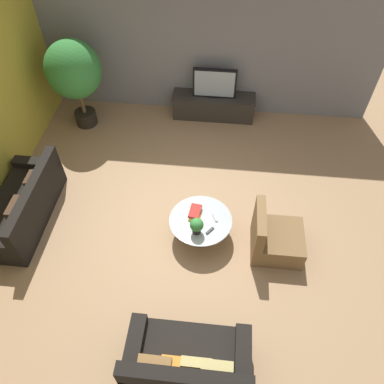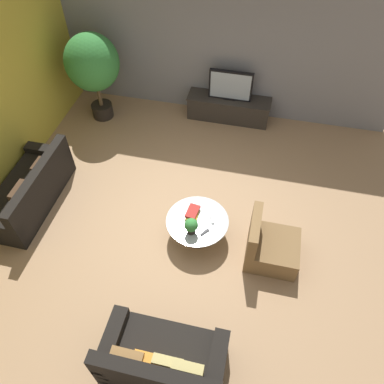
{
  "view_description": "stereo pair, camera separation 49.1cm",
  "coord_description": "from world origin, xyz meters",
  "px_view_note": "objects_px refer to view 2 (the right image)",
  "views": [
    {
      "loc": [
        0.61,
        -3.86,
        5.24
      ],
      "look_at": [
        0.19,
        0.16,
        0.55
      ],
      "focal_mm": 35.0,
      "sensor_mm": 36.0,
      "label": 1
    },
    {
      "loc": [
        1.09,
        -3.78,
        5.24
      ],
      "look_at": [
        0.19,
        0.16,
        0.55
      ],
      "focal_mm": 35.0,
      "sensor_mm": 36.0,
      "label": 2
    }
  ],
  "objects_px": {
    "media_console": "(229,108)",
    "potted_palm_tall": "(93,65)",
    "armchair_wicker": "(269,247)",
    "couch_by_wall": "(30,192)",
    "potted_plant_tabletop": "(191,226)",
    "coffee_table": "(197,225)",
    "couch_near_entry": "(162,361)",
    "television": "(231,86)"
  },
  "relations": [
    {
      "from": "media_console",
      "to": "couch_near_entry",
      "type": "relative_size",
      "value": 1.15
    },
    {
      "from": "couch_by_wall",
      "to": "couch_near_entry",
      "type": "bearing_deg",
      "value": 54.13
    },
    {
      "from": "media_console",
      "to": "potted_palm_tall",
      "type": "bearing_deg",
      "value": -168.85
    },
    {
      "from": "couch_near_entry",
      "to": "potted_palm_tall",
      "type": "relative_size",
      "value": 0.82
    },
    {
      "from": "coffee_table",
      "to": "couch_by_wall",
      "type": "height_order",
      "value": "couch_by_wall"
    },
    {
      "from": "potted_palm_tall",
      "to": "media_console",
      "type": "bearing_deg",
      "value": 11.15
    },
    {
      "from": "coffee_table",
      "to": "armchair_wicker",
      "type": "distance_m",
      "value": 1.19
    },
    {
      "from": "coffee_table",
      "to": "potted_palm_tall",
      "type": "xyz_separation_m",
      "value": [
        -2.74,
        2.67,
        0.98
      ]
    },
    {
      "from": "television",
      "to": "couch_near_entry",
      "type": "relative_size",
      "value": 0.58
    },
    {
      "from": "armchair_wicker",
      "to": "couch_by_wall",
      "type": "bearing_deg",
      "value": 87.35
    },
    {
      "from": "potted_palm_tall",
      "to": "armchair_wicker",
      "type": "bearing_deg",
      "value": -35.85
    },
    {
      "from": "television",
      "to": "armchair_wicker",
      "type": "xyz_separation_m",
      "value": [
        1.19,
        -3.37,
        -0.56
      ]
    },
    {
      "from": "coffee_table",
      "to": "armchair_wicker",
      "type": "xyz_separation_m",
      "value": [
        1.18,
        -0.16,
        -0.0
      ]
    },
    {
      "from": "coffee_table",
      "to": "couch_near_entry",
      "type": "bearing_deg",
      "value": -89.38
    },
    {
      "from": "coffee_table",
      "to": "potted_palm_tall",
      "type": "relative_size",
      "value": 0.54
    },
    {
      "from": "television",
      "to": "potted_palm_tall",
      "type": "xyz_separation_m",
      "value": [
        -2.73,
        -0.54,
        0.42
      ]
    },
    {
      "from": "coffee_table",
      "to": "armchair_wicker",
      "type": "height_order",
      "value": "armchair_wicker"
    },
    {
      "from": "coffee_table",
      "to": "media_console",
      "type": "bearing_deg",
      "value": 90.08
    },
    {
      "from": "coffee_table",
      "to": "couch_near_entry",
      "type": "distance_m",
      "value": 2.17
    },
    {
      "from": "couch_near_entry",
      "to": "potted_plant_tabletop",
      "type": "relative_size",
      "value": 5.34
    },
    {
      "from": "couch_by_wall",
      "to": "armchair_wicker",
      "type": "distance_m",
      "value": 4.21
    },
    {
      "from": "couch_by_wall",
      "to": "television",
      "type": "bearing_deg",
      "value": 136.5
    },
    {
      "from": "media_console",
      "to": "armchair_wicker",
      "type": "xyz_separation_m",
      "value": [
        1.19,
        -3.37,
        0.0
      ]
    },
    {
      "from": "coffee_table",
      "to": "potted_palm_tall",
      "type": "height_order",
      "value": "potted_palm_tall"
    },
    {
      "from": "couch_by_wall",
      "to": "potted_plant_tabletop",
      "type": "bearing_deg",
      "value": 84.74
    },
    {
      "from": "potted_plant_tabletop",
      "to": "couch_by_wall",
      "type": "bearing_deg",
      "value": 174.74
    },
    {
      "from": "couch_near_entry",
      "to": "television",
      "type": "bearing_deg",
      "value": -89.7
    },
    {
      "from": "television",
      "to": "armchair_wicker",
      "type": "relative_size",
      "value": 1.05
    },
    {
      "from": "television",
      "to": "armchair_wicker",
      "type": "height_order",
      "value": "television"
    },
    {
      "from": "couch_by_wall",
      "to": "couch_near_entry",
      "type": "distance_m",
      "value": 3.75
    },
    {
      "from": "armchair_wicker",
      "to": "potted_palm_tall",
      "type": "relative_size",
      "value": 0.46
    },
    {
      "from": "armchair_wicker",
      "to": "television",
      "type": "bearing_deg",
      "value": 19.41
    },
    {
      "from": "media_console",
      "to": "potted_palm_tall",
      "type": "relative_size",
      "value": 0.95
    },
    {
      "from": "television",
      "to": "potted_palm_tall",
      "type": "relative_size",
      "value": 0.48
    },
    {
      "from": "armchair_wicker",
      "to": "potted_palm_tall",
      "type": "bearing_deg",
      "value": 54.15
    },
    {
      "from": "media_console",
      "to": "coffee_table",
      "type": "bearing_deg",
      "value": -89.92
    },
    {
      "from": "couch_by_wall",
      "to": "armchair_wicker",
      "type": "relative_size",
      "value": 2.24
    },
    {
      "from": "television",
      "to": "potted_palm_tall",
      "type": "bearing_deg",
      "value": -168.88
    },
    {
      "from": "couch_near_entry",
      "to": "armchair_wicker",
      "type": "height_order",
      "value": "armchair_wicker"
    },
    {
      "from": "potted_palm_tall",
      "to": "coffee_table",
      "type": "bearing_deg",
      "value": -44.31
    },
    {
      "from": "couch_by_wall",
      "to": "potted_plant_tabletop",
      "type": "height_order",
      "value": "couch_by_wall"
    },
    {
      "from": "television",
      "to": "potted_plant_tabletop",
      "type": "height_order",
      "value": "television"
    }
  ]
}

